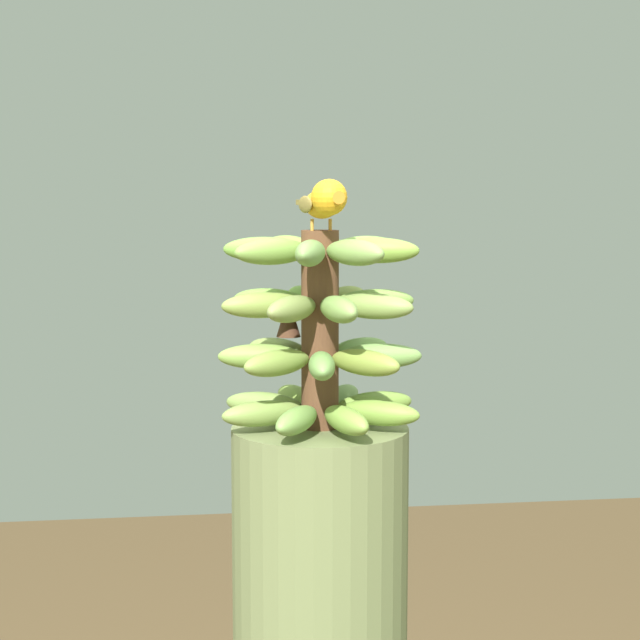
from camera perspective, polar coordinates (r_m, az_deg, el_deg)
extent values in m
cylinder|color=brown|center=(1.60, 0.00, -0.52)|extent=(0.05, 0.05, 0.29)
ellipsoid|color=olive|center=(1.59, -3.00, -4.87)|extent=(0.07, 0.13, 0.04)
ellipsoid|color=#769F4B|center=(1.54, -1.22, -5.23)|extent=(0.13, 0.09, 0.04)
ellipsoid|color=#7DA242|center=(1.54, 1.37, -5.22)|extent=(0.13, 0.07, 0.04)
ellipsoid|color=olive|center=(1.59, 3.05, -4.84)|extent=(0.09, 0.13, 0.04)
ellipsoid|color=olive|center=(1.66, 2.86, -4.36)|extent=(0.07, 0.13, 0.04)
ellipsoid|color=#70934B|center=(1.71, 1.10, -4.05)|extent=(0.13, 0.09, 0.04)
ellipsoid|color=#7EA13F|center=(1.70, -1.23, -4.06)|extent=(0.13, 0.07, 0.04)
ellipsoid|color=olive|center=(1.66, -2.93, -4.39)|extent=(0.09, 0.13, 0.04)
ellipsoid|color=olive|center=(1.55, 2.36, -2.23)|extent=(0.12, 0.11, 0.04)
ellipsoid|color=#729B4C|center=(1.61, 3.12, -1.88)|extent=(0.05, 0.13, 0.04)
ellipsoid|color=#6D9B47|center=(1.67, 2.07, -1.56)|extent=(0.11, 0.12, 0.04)
ellipsoid|color=#729F43|center=(1.70, -0.08, -1.45)|extent=(0.13, 0.05, 0.04)
ellipsoid|color=olive|center=(1.67, -2.19, -1.58)|extent=(0.12, 0.11, 0.04)
ellipsoid|color=#7A9E43|center=(1.61, -3.13, -1.90)|extent=(0.05, 0.13, 0.04)
ellipsoid|color=olive|center=(1.55, -2.23, -2.25)|extent=(0.11, 0.12, 0.04)
ellipsoid|color=#6E9B4B|center=(1.52, 0.09, -2.39)|extent=(0.13, 0.05, 0.04)
ellipsoid|color=olive|center=(1.67, 1.34, 1.13)|extent=(0.12, 0.10, 0.04)
ellipsoid|color=#6FA139|center=(1.68, -0.88, 1.15)|extent=(0.13, 0.06, 0.04)
ellipsoid|color=#71A03D|center=(1.64, -2.64, 1.01)|extent=(0.10, 0.12, 0.04)
ellipsoid|color=olive|center=(1.57, -2.95, 0.77)|extent=(0.06, 0.13, 0.04)
ellipsoid|color=olive|center=(1.52, -1.47, 0.58)|extent=(0.12, 0.10, 0.04)
ellipsoid|color=#779B4B|center=(1.52, 0.97, 0.56)|extent=(0.13, 0.06, 0.04)
ellipsoid|color=olive|center=(1.56, 2.77, 0.72)|extent=(0.10, 0.12, 0.04)
ellipsoid|color=#769E42|center=(1.63, 2.85, 0.96)|extent=(0.06, 0.13, 0.04)
ellipsoid|color=#749F3F|center=(1.64, 2.33, 3.75)|extent=(0.09, 0.13, 0.04)
ellipsoid|color=olive|center=(1.67, 0.45, 3.81)|extent=(0.13, 0.07, 0.04)
ellipsoid|color=olive|center=(1.66, -1.66, 3.78)|extent=(0.13, 0.09, 0.04)
ellipsoid|color=#6C9E3A|center=(1.61, -2.90, 3.68)|extent=(0.07, 0.13, 0.04)
ellipsoid|color=olive|center=(1.55, -2.48, 3.56)|extent=(0.09, 0.13, 0.04)
ellipsoid|color=#6C9048|center=(1.51, -0.50, 3.49)|extent=(0.13, 0.07, 0.04)
ellipsoid|color=#779A4B|center=(1.53, 1.81, 3.52)|extent=(0.13, 0.09, 0.04)
ellipsoid|color=olive|center=(1.58, 2.95, 3.63)|extent=(0.07, 0.13, 0.04)
cone|color=#4C2D1E|center=(1.62, -1.65, 0.18)|extent=(0.04, 0.04, 0.06)
cylinder|color=#C68933|center=(1.57, -0.41, 4.96)|extent=(0.00, 0.01, 0.02)
cylinder|color=#C68933|center=(1.58, 0.53, 4.97)|extent=(0.00, 0.01, 0.02)
ellipsoid|color=orange|center=(1.57, 0.06, 6.02)|extent=(0.10, 0.06, 0.04)
ellipsoid|color=olive|center=(1.57, -0.77, 6.02)|extent=(0.07, 0.02, 0.02)
ellipsoid|color=olive|center=(1.58, 0.80, 6.03)|extent=(0.07, 0.02, 0.02)
cube|color=olive|center=(1.64, -0.60, 6.12)|extent=(0.06, 0.03, 0.01)
sphere|color=orange|center=(1.53, 0.48, 6.39)|extent=(0.05, 0.05, 0.05)
sphere|color=black|center=(1.53, 1.24, 6.53)|extent=(0.01, 0.01, 0.01)
cone|color=orange|center=(1.50, 0.83, 6.38)|extent=(0.03, 0.02, 0.02)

